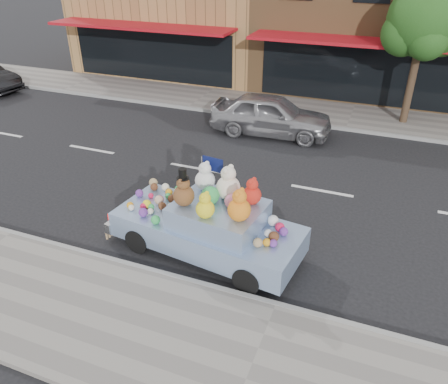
% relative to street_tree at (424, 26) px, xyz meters
% --- Properties ---
extents(ground, '(120.00, 120.00, 0.00)m').
position_rel_street_tree_xyz_m(ground, '(-2.03, -6.55, -3.69)').
color(ground, black).
rests_on(ground, ground).
extents(near_sidewalk, '(60.00, 3.00, 0.12)m').
position_rel_street_tree_xyz_m(near_sidewalk, '(-2.03, -13.05, -3.63)').
color(near_sidewalk, gray).
rests_on(near_sidewalk, ground).
extents(far_sidewalk, '(60.00, 3.00, 0.12)m').
position_rel_street_tree_xyz_m(far_sidewalk, '(-2.03, -0.05, -3.63)').
color(far_sidewalk, gray).
rests_on(far_sidewalk, ground).
extents(near_kerb, '(60.00, 0.12, 0.13)m').
position_rel_street_tree_xyz_m(near_kerb, '(-2.03, -11.55, -3.63)').
color(near_kerb, gray).
rests_on(near_kerb, ground).
extents(far_kerb, '(60.00, 0.12, 0.13)m').
position_rel_street_tree_xyz_m(far_kerb, '(-2.03, -1.55, -3.63)').
color(far_kerb, gray).
rests_on(far_kerb, ground).
extents(storefront_mid, '(10.00, 9.80, 7.30)m').
position_rel_street_tree_xyz_m(storefront_mid, '(-2.03, 5.42, -0.05)').
color(storefront_mid, olive).
rests_on(storefront_mid, ground).
extents(street_tree, '(3.00, 2.70, 5.22)m').
position_rel_street_tree_xyz_m(street_tree, '(0.00, 0.00, 0.00)').
color(street_tree, '#38281C').
rests_on(street_tree, ground).
extents(car_silver, '(4.50, 1.98, 1.50)m').
position_rel_street_tree_xyz_m(car_silver, '(-4.64, -2.91, -2.94)').
color(car_silver, '#A5A4A9').
rests_on(car_silver, ground).
extents(art_car, '(4.67, 2.30, 2.22)m').
position_rel_street_tree_xyz_m(art_car, '(-3.97, -10.35, -2.91)').
color(art_car, black).
rests_on(art_car, ground).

